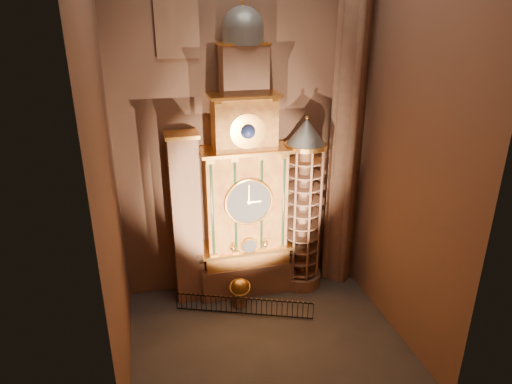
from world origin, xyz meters
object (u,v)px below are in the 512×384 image
object	(u,v)px
celestial_globe	(240,290)
stair_turret	(303,207)
iron_railing	(244,306)
astronomical_clock	(245,189)
portrait_tower	(187,220)

from	to	relation	value
celestial_globe	stair_turret	bearing A→B (deg)	18.42
celestial_globe	iron_railing	bearing A→B (deg)	-89.20
astronomical_clock	portrait_tower	world-z (taller)	astronomical_clock
stair_turret	iron_railing	bearing A→B (deg)	-151.12
astronomical_clock	iron_railing	world-z (taller)	astronomical_clock
portrait_tower	stair_turret	world-z (taller)	stair_turret
celestial_globe	iron_railing	xyz separation A→B (m)	(0.01, -0.91, -0.49)
astronomical_clock	portrait_tower	bearing A→B (deg)	179.71
portrait_tower	iron_railing	size ratio (longest dim) A/B	1.39
astronomical_clock	iron_railing	xyz separation A→B (m)	(-0.70, -2.58, -6.10)
portrait_tower	iron_railing	distance (m)	5.91
astronomical_clock	portrait_tower	size ratio (longest dim) A/B	1.64
portrait_tower	stair_turret	xyz separation A→B (m)	(6.90, -0.28, 0.12)
portrait_tower	celestial_globe	distance (m)	5.17
portrait_tower	stair_turret	size ratio (longest dim) A/B	0.94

